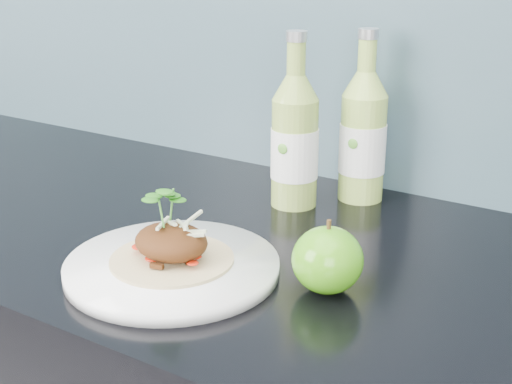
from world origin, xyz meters
TOP-DOWN VIEW (x-y plane):
  - dinner_plate at (-0.06, 1.56)m, footprint 0.30×0.30m
  - pork_taco at (-0.06, 1.56)m, footprint 0.15×0.15m
  - green_apple at (0.12, 1.62)m, footprint 0.10×0.10m
  - cider_bottle_left at (-0.05, 1.84)m, footprint 0.09×0.09m
  - cider_bottle_right at (0.02, 1.92)m, footprint 0.07×0.07m

SIDE VIEW (x-z plane):
  - dinner_plate at x=-0.06m, z-range 0.90..0.92m
  - green_apple at x=0.12m, z-range 0.90..0.98m
  - pork_taco at x=-0.06m, z-range 0.90..0.99m
  - cider_bottle_left at x=-0.05m, z-range 0.87..1.12m
  - cider_bottle_right at x=0.02m, z-range 0.87..1.12m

